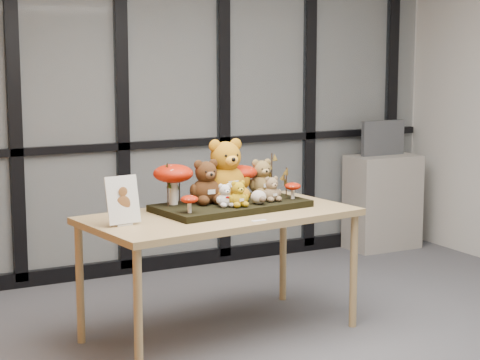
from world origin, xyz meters
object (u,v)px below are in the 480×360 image
bear_beige_small (272,188)px  mushroom_front_right (293,190)px  display_table (220,223)px  bear_brown_medium (206,179)px  diorama_tray (231,206)px  mushroom_back_left (173,182)px  bear_white_bow (225,194)px  cabinet (383,202)px  plush_cream_hedgehog (259,196)px  monitor (383,138)px  bear_small_yellow (238,192)px  bear_tan_back (261,175)px  sign_holder (123,202)px  bear_pooh_yellow (225,166)px  mushroom_back_right (241,179)px  mushroom_front_left (189,203)px

bear_beige_small → mushroom_front_right: bearing=-3.8°
display_table → bear_brown_medium: bear_brown_medium is taller
diorama_tray → mushroom_back_left: bearing=154.3°
bear_white_bow → cabinet: bearing=24.8°
bear_beige_small → plush_cream_hedgehog: size_ratio=1.82×
display_table → mushroom_front_right: (0.54, 0.02, 0.17)m
monitor → bear_small_yellow: bearing=-145.9°
display_table → bear_beige_small: size_ratio=10.06×
display_table → bear_tan_back: size_ratio=6.68×
bear_tan_back → bear_beige_small: 0.25m
bear_tan_back → mushroom_back_left: mushroom_back_left is taller
bear_brown_medium → sign_holder: size_ratio=1.07×
display_table → plush_cream_hedgehog: size_ratio=18.31×
diorama_tray → bear_small_yellow: bearing=-106.7°
bear_pooh_yellow → bear_brown_medium: (-0.17, -0.05, -0.07)m
cabinet → monitor: bearing=90.0°
mushroom_front_right → cabinet: size_ratio=0.14×
sign_holder → cabinet: bearing=19.8°
display_table → sign_holder: (-0.67, -0.07, 0.20)m
bear_small_yellow → sign_holder: size_ratio=0.62×
bear_brown_medium → monitor: (2.42, 1.35, 0.02)m
bear_brown_medium → mushroom_back_right: bearing=10.4°
mushroom_front_left → sign_holder: size_ratio=0.41×
bear_tan_back → bear_small_yellow: size_ratio=1.49×
bear_white_bow → sign_holder: (-0.69, -0.04, 0.01)m
bear_brown_medium → mushroom_front_left: bear_brown_medium is taller
bear_pooh_yellow → sign_holder: 0.86m
mushroom_back_right → cabinet: mushroom_back_right is taller
bear_tan_back → plush_cream_hedgehog: size_ratio=2.74×
diorama_tray → bear_brown_medium: bear_brown_medium is taller
sign_holder → bear_small_yellow: bearing=-6.3°
bear_pooh_yellow → mushroom_front_left: bear_pooh_yellow is taller
bear_small_yellow → bear_beige_small: size_ratio=1.01×
sign_holder → diorama_tray: bearing=3.7°
bear_small_yellow → monitor: monitor is taller
bear_pooh_yellow → monitor: bearing=22.4°
mushroom_front_right → monitor: (1.84, 1.47, 0.11)m
mushroom_back_right → mushroom_front_left: 0.64m
bear_beige_small → monitor: bearing=28.9°
cabinet → bear_tan_back: bearing=-147.9°
display_table → cabinet: bearing=24.1°
bear_brown_medium → bear_white_bow: (0.05, -0.16, -0.07)m
mushroom_front_left → mushroom_front_right: size_ratio=1.00×
bear_white_bow → bear_beige_small: bearing=-2.3°
bear_beige_small → bear_pooh_yellow: bearing=135.0°
diorama_tray → cabinet: (2.27, 1.39, -0.39)m
bear_small_yellow → mushroom_back_left: mushroom_back_left is taller
bear_brown_medium → plush_cream_hedgehog: size_ratio=3.17×
display_table → cabinet: cabinet is taller
bear_small_yellow → mushroom_front_left: bear_small_yellow is taller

